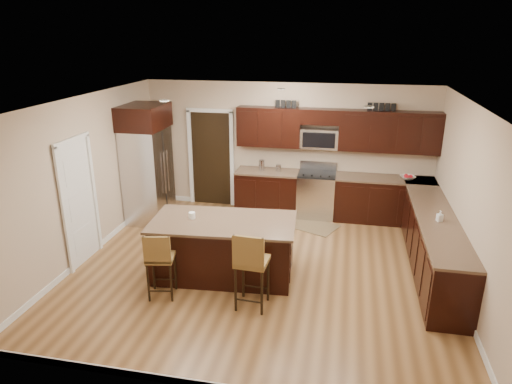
% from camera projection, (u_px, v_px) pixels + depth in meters
% --- Properties ---
extents(floor, '(6.00, 6.00, 0.00)m').
position_uv_depth(floor, '(262.00, 268.00, 7.47)').
color(floor, olive).
rests_on(floor, ground).
extents(ceiling, '(6.00, 6.00, 0.00)m').
position_uv_depth(ceiling, '(262.00, 102.00, 6.57)').
color(ceiling, silver).
rests_on(ceiling, wall_back).
extents(wall_back, '(6.00, 0.00, 6.00)m').
position_uv_depth(wall_back, '(287.00, 148.00, 9.56)').
color(wall_back, tan).
rests_on(wall_back, floor).
extents(wall_left, '(0.00, 5.50, 5.50)m').
position_uv_depth(wall_left, '(85.00, 179.00, 7.58)').
color(wall_left, tan).
rests_on(wall_left, floor).
extents(wall_right, '(0.00, 5.50, 5.50)m').
position_uv_depth(wall_right, '(470.00, 205.00, 6.45)').
color(wall_right, tan).
rests_on(wall_right, floor).
extents(base_cabinets, '(4.02, 3.96, 0.92)m').
position_uv_depth(base_cabinets, '(379.00, 218.00, 8.29)').
color(base_cabinets, black).
rests_on(base_cabinets, floor).
extents(upper_cabinets, '(4.00, 0.33, 0.80)m').
position_uv_depth(upper_cabinets, '(338.00, 129.00, 9.04)').
color(upper_cabinets, black).
rests_on(upper_cabinets, wall_back).
extents(range, '(0.76, 0.64, 1.11)m').
position_uv_depth(range, '(316.00, 194.00, 9.45)').
color(range, silver).
rests_on(range, floor).
extents(microwave, '(0.76, 0.31, 0.40)m').
position_uv_depth(microwave, '(319.00, 138.00, 9.20)').
color(microwave, silver).
rests_on(microwave, upper_cabinets).
extents(doorway, '(0.85, 0.03, 2.06)m').
position_uv_depth(doorway, '(211.00, 159.00, 9.96)').
color(doorway, black).
rests_on(doorway, floor).
extents(pantry_door, '(0.03, 0.80, 2.04)m').
position_uv_depth(pantry_door, '(79.00, 204.00, 7.41)').
color(pantry_door, white).
rests_on(pantry_door, floor).
extents(letter_decor, '(2.20, 0.03, 0.15)m').
position_uv_depth(letter_decor, '(332.00, 105.00, 8.92)').
color(letter_decor, black).
rests_on(letter_decor, upper_cabinets).
extents(island, '(2.29, 1.32, 0.92)m').
position_uv_depth(island, '(224.00, 250.00, 7.16)').
color(island, black).
rests_on(island, floor).
extents(stool_left, '(0.45, 0.45, 1.02)m').
position_uv_depth(stool_left, '(159.00, 258.00, 6.45)').
color(stool_left, olive).
rests_on(stool_left, floor).
extents(stool_right, '(0.46, 0.46, 1.16)m').
position_uv_depth(stool_right, '(251.00, 262.00, 6.16)').
color(stool_right, olive).
rests_on(stool_right, floor).
extents(refrigerator, '(0.79, 1.01, 2.35)m').
position_uv_depth(refrigerator, '(147.00, 163.00, 9.03)').
color(refrigerator, silver).
rests_on(refrigerator, floor).
extents(floor_mat, '(1.18, 1.01, 0.01)m').
position_uv_depth(floor_mat, '(311.00, 225.00, 9.09)').
color(floor_mat, brown).
rests_on(floor_mat, floor).
extents(fruit_bowl, '(0.37, 0.37, 0.07)m').
position_uv_depth(fruit_bowl, '(408.00, 177.00, 8.95)').
color(fruit_bowl, silver).
rests_on(fruit_bowl, base_cabinets).
extents(soap_bottle, '(0.10, 0.10, 0.17)m').
position_uv_depth(soap_bottle, '(440.00, 216.00, 6.95)').
color(soap_bottle, '#B2B2B2').
rests_on(soap_bottle, base_cabinets).
extents(canister_tall, '(0.12, 0.12, 0.23)m').
position_uv_depth(canister_tall, '(262.00, 165.00, 9.47)').
color(canister_tall, silver).
rests_on(canister_tall, base_cabinets).
extents(canister_short, '(0.11, 0.11, 0.15)m').
position_uv_depth(canister_short, '(278.00, 168.00, 9.42)').
color(canister_short, silver).
rests_on(canister_short, base_cabinets).
extents(island_jar, '(0.10, 0.10, 0.10)m').
position_uv_depth(island_jar, '(192.00, 215.00, 7.07)').
color(island_jar, white).
rests_on(island_jar, island).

